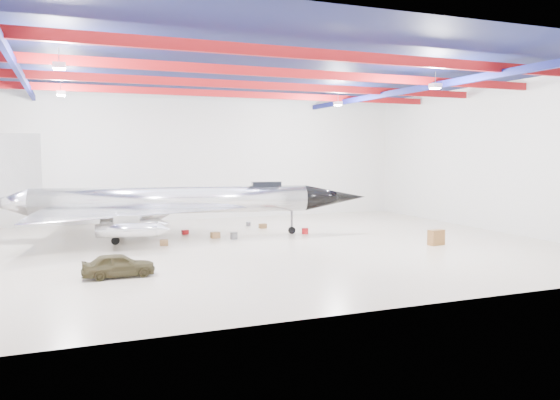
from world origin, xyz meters
name	(u,v)px	position (x,y,z in m)	size (l,w,h in m)	color
floor	(238,247)	(0.00, 0.00, 0.00)	(40.00, 40.00, 0.00)	beige
wall_back	(187,157)	(0.00, 15.00, 5.50)	(40.00, 40.00, 0.00)	silver
wall_right	(494,158)	(20.00, 0.00, 5.50)	(30.00, 30.00, 0.00)	silver
ceiling	(237,68)	(0.00, 0.00, 11.00)	(40.00, 40.00, 0.00)	#0A0F38
ceiling_structure	(237,79)	(0.00, 0.00, 10.32)	(39.50, 29.50, 1.08)	maroon
jet_aircraft	(173,204)	(-3.04, 5.39, 2.34)	(26.00, 17.23, 7.12)	silver
jeep	(119,265)	(-7.69, -5.74, 0.57)	(1.35, 3.37, 1.15)	#3D361E
desk	(436,237)	(11.96, -3.89, 0.49)	(1.07, 0.54, 0.98)	brown
crate_ply	(164,243)	(-4.22, 2.29, 0.18)	(0.52, 0.42, 0.37)	olive
toolbox_red	(185,232)	(-1.99, 6.58, 0.16)	(0.45, 0.36, 0.31)	#A31015
engine_drum	(234,236)	(0.66, 3.17, 0.23)	(0.51, 0.51, 0.46)	#59595B
parts_bin	(263,226)	(4.27, 7.43, 0.18)	(0.53, 0.42, 0.37)	olive
crate_small	(144,232)	(-4.79, 7.57, 0.15)	(0.42, 0.33, 0.29)	#59595B
tool_chest	(305,231)	(6.13, 3.54, 0.21)	(0.47, 0.47, 0.43)	#A31015
oil_barrel	(215,235)	(-0.41, 4.05, 0.21)	(0.59, 0.47, 0.41)	olive
spares_box	(248,224)	(3.61, 9.03, 0.17)	(0.38, 0.38, 0.34)	#59595B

